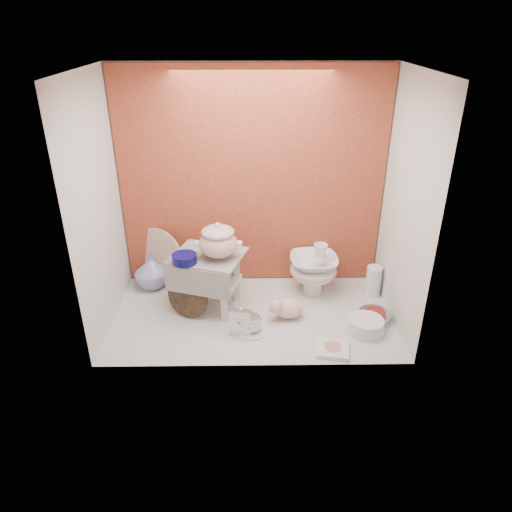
{
  "coord_description": "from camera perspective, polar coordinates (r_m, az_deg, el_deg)",
  "views": [
    {
      "loc": [
        -0.02,
        -2.56,
        1.73
      ],
      "look_at": [
        0.02,
        0.02,
        0.42
      ],
      "focal_mm": 32.99,
      "sensor_mm": 36.0,
      "label": 1
    }
  ],
  "objects": [
    {
      "name": "crystal_bowl",
      "position": [
        3.11,
        14.15,
        -7.11
      ],
      "size": [
        0.24,
        0.24,
        0.06
      ],
      "primitive_type": "imported",
      "rotation": [
        0.0,
        0.0,
        0.21
      ],
      "color": "silver",
      "rests_on": "ground"
    },
    {
      "name": "teacup_saucer",
      "position": [
        2.93,
        -0.48,
        -9.07
      ],
      "size": [
        0.24,
        0.24,
        0.01
      ],
      "primitive_type": "cylinder",
      "rotation": [
        0.0,
        0.0,
        0.31
      ],
      "color": "white",
      "rests_on": "ground"
    },
    {
      "name": "mantel_clock",
      "position": [
        2.87,
        -1.86,
        -7.89
      ],
      "size": [
        0.14,
        0.08,
        0.19
      ],
      "primitive_type": "cube",
      "rotation": [
        0.0,
        0.0,
        -0.24
      ],
      "color": "silver",
      "rests_on": "ground"
    },
    {
      "name": "cobalt_bowl",
      "position": [
        2.93,
        -8.68,
        -0.32
      ],
      "size": [
        0.2,
        0.2,
        0.06
      ],
      "primitive_type": "cylinder",
      "rotation": [
        0.0,
        0.0,
        -0.35
      ],
      "color": "#0A0949",
      "rests_on": "step_stool"
    },
    {
      "name": "porcelain_tower",
      "position": [
        3.27,
        6.97,
        -1.48
      ],
      "size": [
        0.41,
        0.41,
        0.37
      ],
      "primitive_type": null,
      "rotation": [
        0.0,
        0.0,
        -0.31
      ],
      "color": "white",
      "rests_on": "ground"
    },
    {
      "name": "gold_rim_teacup",
      "position": [
        2.9,
        -0.49,
        -8.18
      ],
      "size": [
        0.14,
        0.14,
        0.1
      ],
      "primitive_type": "imported",
      "rotation": [
        0.0,
        0.0,
        0.13
      ],
      "color": "white",
      "rests_on": "teacup_saucer"
    },
    {
      "name": "floral_platter",
      "position": [
        3.43,
        -11.86,
        0.02
      ],
      "size": [
        0.4,
        0.22,
        0.42
      ],
      "primitive_type": null,
      "rotation": [
        0.0,
        0.0,
        -0.44
      ],
      "color": "white",
      "rests_on": "ground"
    },
    {
      "name": "lattice_dish",
      "position": [
        2.82,
        9.28,
        -11.02
      ],
      "size": [
        0.22,
        0.22,
        0.03
      ],
      "primitive_type": "cube",
      "rotation": [
        0.0,
        0.0,
        -0.2
      ],
      "color": "white",
      "rests_on": "ground"
    },
    {
      "name": "dinner_plate_stack",
      "position": [
        2.99,
        13.2,
        -8.19
      ],
      "size": [
        0.27,
        0.27,
        0.09
      ],
      "primitive_type": "cylinder",
      "rotation": [
        0.0,
        0.0,
        0.2
      ],
      "color": "white",
      "rests_on": "ground"
    },
    {
      "name": "blue_white_vase",
      "position": [
        3.42,
        -12.57,
        -1.82
      ],
      "size": [
        0.25,
        0.25,
        0.25
      ],
      "primitive_type": "imported",
      "rotation": [
        0.0,
        0.0,
        0.03
      ],
      "color": "white",
      "rests_on": "ground"
    },
    {
      "name": "step_stool",
      "position": [
        3.11,
        -5.69,
        -2.98
      ],
      "size": [
        0.53,
        0.49,
        0.38
      ],
      "primitive_type": null,
      "rotation": [
        0.0,
        0.0,
        -0.32
      ],
      "color": "silver",
      "rests_on": "ground"
    },
    {
      "name": "soup_tureen",
      "position": [
        2.93,
        -4.61,
        1.93
      ],
      "size": [
        0.34,
        0.34,
        0.24
      ],
      "primitive_type": null,
      "rotation": [
        0.0,
        0.0,
        0.23
      ],
      "color": "white",
      "rests_on": "step_stool"
    },
    {
      "name": "lacquer_tray",
      "position": [
        3.04,
        -8.26,
        -4.87
      ],
      "size": [
        0.3,
        0.19,
        0.29
      ],
      "primitive_type": null,
      "rotation": [
        0.0,
        0.0,
        -0.43
      ],
      "color": "black",
      "rests_on": "ground"
    },
    {
      "name": "clear_glass_vase",
      "position": [
        3.35,
        14.05,
        -2.93
      ],
      "size": [
        0.13,
        0.13,
        0.21
      ],
      "primitive_type": "cylinder",
      "rotation": [
        0.0,
        0.0,
        -0.29
      ],
      "color": "silver",
      "rests_on": "ground"
    },
    {
      "name": "ground",
      "position": [
        3.09,
        -0.37,
        -7.12
      ],
      "size": [
        1.8,
        1.8,
        0.0
      ],
      "primitive_type": "plane",
      "color": "silver",
      "rests_on": "ground"
    },
    {
      "name": "niche_shell",
      "position": [
        2.86,
        -0.45,
        10.63
      ],
      "size": [
        1.86,
        1.03,
        1.53
      ],
      "color": "#AA502A",
      "rests_on": "ground"
    },
    {
      "name": "plush_pig",
      "position": [
        3.03,
        4.0,
        -6.32
      ],
      "size": [
        0.25,
        0.18,
        0.14
      ],
      "primitive_type": "ellipsoid",
      "rotation": [
        0.0,
        0.0,
        -0.08
      ],
      "color": "beige",
      "rests_on": "ground"
    }
  ]
}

